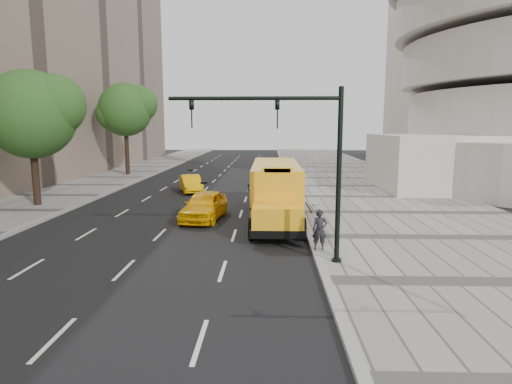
{
  "coord_description": "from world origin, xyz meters",
  "views": [
    {
      "loc": [
        4.11,
        -24.41,
        5.01
      ],
      "look_at": [
        3.5,
        -4.0,
        1.9
      ],
      "focal_mm": 30.0,
      "sensor_mm": 36.0,
      "label": 1
    }
  ],
  "objects_px": {
    "school_bus": "(276,186)",
    "pedestrian": "(320,230)",
    "tree_c": "(126,109)",
    "traffic_signal": "(299,153)",
    "tree_b": "(32,114)",
    "taxi_far": "(191,184)",
    "taxi_near": "(204,205)"
  },
  "relations": [
    {
      "from": "pedestrian",
      "to": "traffic_signal",
      "type": "bearing_deg",
      "value": -122.87
    },
    {
      "from": "school_bus",
      "to": "traffic_signal",
      "type": "relative_size",
      "value": 1.81
    },
    {
      "from": "school_bus",
      "to": "taxi_near",
      "type": "relative_size",
      "value": 2.5
    },
    {
      "from": "tree_b",
      "to": "school_bus",
      "type": "height_order",
      "value": "tree_b"
    },
    {
      "from": "tree_c",
      "to": "traffic_signal",
      "type": "relative_size",
      "value": 1.47
    },
    {
      "from": "pedestrian",
      "to": "taxi_far",
      "type": "bearing_deg",
      "value": 116.86
    },
    {
      "from": "tree_c",
      "to": "pedestrian",
      "type": "bearing_deg",
      "value": -58.57
    },
    {
      "from": "school_bus",
      "to": "pedestrian",
      "type": "height_order",
      "value": "school_bus"
    },
    {
      "from": "tree_c",
      "to": "traffic_signal",
      "type": "distance_m",
      "value": 32.64
    },
    {
      "from": "taxi_far",
      "to": "tree_c",
      "type": "bearing_deg",
      "value": 109.46
    },
    {
      "from": "tree_b",
      "to": "school_bus",
      "type": "xyz_separation_m",
      "value": [
        14.9,
        -2.62,
        -4.05
      ]
    },
    {
      "from": "tree_b",
      "to": "taxi_near",
      "type": "relative_size",
      "value": 1.83
    },
    {
      "from": "tree_c",
      "to": "taxi_near",
      "type": "relative_size",
      "value": 2.04
    },
    {
      "from": "school_bus",
      "to": "tree_c",
      "type": "bearing_deg",
      "value": 126.49
    },
    {
      "from": "tree_c",
      "to": "taxi_far",
      "type": "distance_m",
      "value": 15.19
    },
    {
      "from": "tree_b",
      "to": "taxi_near",
      "type": "xyz_separation_m",
      "value": [
        11.02,
        -3.41,
        -5.03
      ]
    },
    {
      "from": "tree_b",
      "to": "taxi_far",
      "type": "distance_m",
      "value": 11.86
    },
    {
      "from": "tree_c",
      "to": "school_bus",
      "type": "bearing_deg",
      "value": -53.51
    },
    {
      "from": "taxi_near",
      "to": "taxi_far",
      "type": "bearing_deg",
      "value": 111.57
    },
    {
      "from": "traffic_signal",
      "to": "tree_b",
      "type": "bearing_deg",
      "value": 144.72
    },
    {
      "from": "tree_b",
      "to": "tree_c",
      "type": "xyz_separation_m",
      "value": [
        -0.0,
        17.52,
        0.97
      ]
    },
    {
      "from": "tree_b",
      "to": "traffic_signal",
      "type": "bearing_deg",
      "value": -35.28
    },
    {
      "from": "tree_b",
      "to": "tree_c",
      "type": "height_order",
      "value": "tree_c"
    },
    {
      "from": "school_bus",
      "to": "pedestrian",
      "type": "distance_m",
      "value": 7.17
    },
    {
      "from": "tree_b",
      "to": "tree_c",
      "type": "relative_size",
      "value": 0.9
    },
    {
      "from": "tree_b",
      "to": "school_bus",
      "type": "relative_size",
      "value": 0.73
    },
    {
      "from": "tree_b",
      "to": "traffic_signal",
      "type": "xyz_separation_m",
      "value": [
        15.59,
        -11.03,
        -1.73
      ]
    },
    {
      "from": "tree_c",
      "to": "school_bus",
      "type": "height_order",
      "value": "tree_c"
    },
    {
      "from": "tree_b",
      "to": "traffic_signal",
      "type": "relative_size",
      "value": 1.32
    },
    {
      "from": "tree_c",
      "to": "pedestrian",
      "type": "relative_size",
      "value": 5.76
    },
    {
      "from": "tree_b",
      "to": "taxi_near",
      "type": "distance_m",
      "value": 12.58
    },
    {
      "from": "tree_c",
      "to": "traffic_signal",
      "type": "height_order",
      "value": "tree_c"
    }
  ]
}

